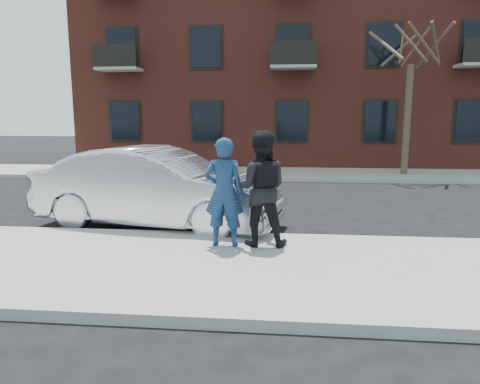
# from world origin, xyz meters

# --- Properties ---
(ground) EXTENTS (100.00, 100.00, 0.00)m
(ground) POSITION_xyz_m (0.00, 0.00, 0.00)
(ground) COLOR black
(ground) RESTS_ON ground
(near_sidewalk) EXTENTS (50.00, 3.50, 0.15)m
(near_sidewalk) POSITION_xyz_m (0.00, -0.25, 0.07)
(near_sidewalk) COLOR gray
(near_sidewalk) RESTS_ON ground
(near_curb) EXTENTS (50.00, 0.10, 0.15)m
(near_curb) POSITION_xyz_m (0.00, 1.55, 0.07)
(near_curb) COLOR #999691
(near_curb) RESTS_ON ground
(far_sidewalk) EXTENTS (50.00, 3.50, 0.15)m
(far_sidewalk) POSITION_xyz_m (0.00, 11.25, 0.07)
(far_sidewalk) COLOR gray
(far_sidewalk) RESTS_ON ground
(far_curb) EXTENTS (50.00, 0.10, 0.15)m
(far_curb) POSITION_xyz_m (0.00, 9.45, 0.07)
(far_curb) COLOR #999691
(far_curb) RESTS_ON ground
(apartment_building) EXTENTS (24.30, 10.30, 12.30)m
(apartment_building) POSITION_xyz_m (2.00, 18.00, 6.16)
(apartment_building) COLOR maroon
(apartment_building) RESTS_ON ground
(street_tree) EXTENTS (3.60, 3.60, 6.80)m
(street_tree) POSITION_xyz_m (4.50, 11.00, 5.52)
(street_tree) COLOR #3D2D24
(street_tree) RESTS_ON far_sidewalk
(silver_sedan) EXTENTS (5.45, 2.72, 1.72)m
(silver_sedan) POSITION_xyz_m (-2.93, 2.42, 0.86)
(silver_sedan) COLOR silver
(silver_sedan) RESTS_ON ground
(man_hoodie) EXTENTS (0.69, 0.52, 1.86)m
(man_hoodie) POSITION_xyz_m (-1.29, 0.73, 1.08)
(man_hoodie) COLOR navy
(man_hoodie) RESTS_ON near_sidewalk
(man_peacoat) EXTENTS (0.96, 0.75, 1.97)m
(man_peacoat) POSITION_xyz_m (-0.68, 0.85, 1.13)
(man_peacoat) COLOR black
(man_peacoat) RESTS_ON near_sidewalk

